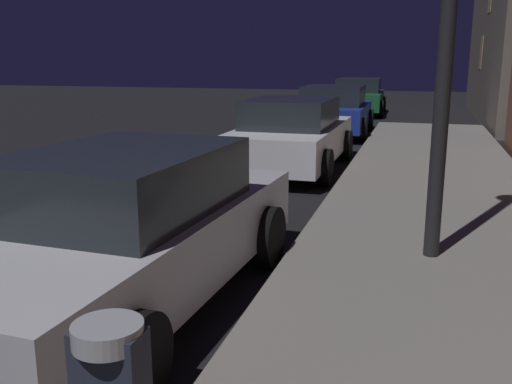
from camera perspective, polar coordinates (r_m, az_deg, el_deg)
name	(u,v)px	position (r m, az deg, el deg)	size (l,w,h in m)	color
car_silver	(126,230)	(5.18, -12.90, -3.75)	(2.16, 4.48, 1.43)	#B7B7BF
car_white	(292,135)	(11.44, 3.62, 5.76)	(2.05, 4.39, 1.43)	silver
car_blue	(334,111)	(16.92, 7.78, 8.08)	(2.17, 4.08, 1.43)	navy
car_green	(358,96)	(23.50, 10.21, 9.41)	(2.19, 4.10, 1.43)	#19592D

